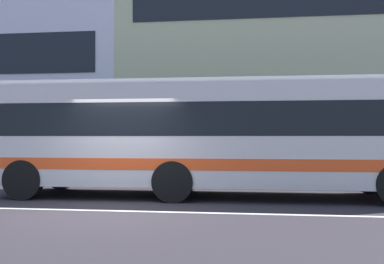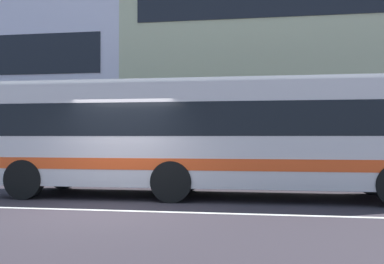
{
  "view_description": "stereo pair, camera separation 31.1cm",
  "coord_description": "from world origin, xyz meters",
  "views": [
    {
      "loc": [
        3.05,
        -9.13,
        1.58
      ],
      "look_at": [
        1.5,
        2.59,
        1.71
      ],
      "focal_mm": 41.36,
      "sensor_mm": 36.0,
      "label": 1
    },
    {
      "loc": [
        3.36,
        -9.09,
        1.58
      ],
      "look_at": [
        1.5,
        2.59,
        1.71
      ],
      "focal_mm": 41.36,
      "sensor_mm": 36.0,
      "label": 2
    }
  ],
  "objects": [
    {
      "name": "lane_centre_line",
      "position": [
        0.0,
        0.0,
        0.0
      ],
      "size": [
        60.0,
        0.16,
        0.01
      ],
      "primitive_type": "cube",
      "color": "silver",
      "rests_on": "ground_plane"
    },
    {
      "name": "ground_plane",
      "position": [
        0.0,
        0.0,
        0.0
      ],
      "size": [
        160.0,
        160.0,
        0.0
      ],
      "primitive_type": "plane",
      "color": "#322C32"
    },
    {
      "name": "apartment_block_right",
      "position": [
        7.82,
        14.31,
        6.9
      ],
      "size": [
        21.53,
        9.06,
        13.81
      ],
      "color": "#B7B690",
      "rests_on": "ground_plane"
    },
    {
      "name": "hedge_row_far",
      "position": [
        -3.47,
        6.34,
        0.37
      ],
      "size": [
        14.17,
        1.1,
        0.74
      ],
      "primitive_type": "cube",
      "color": "#17491D",
      "rests_on": "ground_plane"
    },
    {
      "name": "transit_bus",
      "position": [
        1.87,
        2.49,
        1.67
      ],
      "size": [
        10.99,
        2.66,
        3.02
      ],
      "color": "silver",
      "rests_on": "ground_plane"
    }
  ]
}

